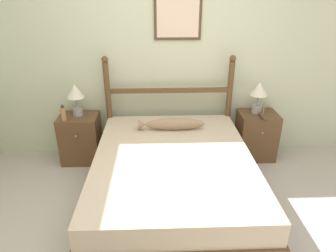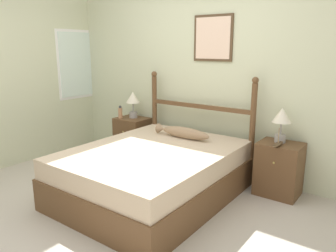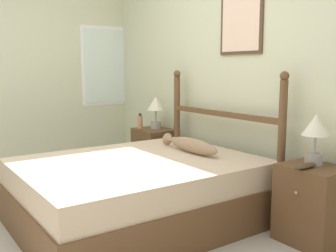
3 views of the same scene
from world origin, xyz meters
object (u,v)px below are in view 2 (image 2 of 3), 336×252
at_px(nightstand_right, 279,169).
at_px(fish_pillow, 182,132).
at_px(nightstand_left, 133,138).
at_px(model_boat, 278,144).
at_px(table_lamp_left, 133,100).
at_px(bottle, 120,113).
at_px(table_lamp_right, 282,119).
at_px(bed, 153,173).

distance_m(nightstand_right, fish_pillow, 1.16).
xyz_separation_m(nightstand_left, model_boat, (2.16, -0.12, 0.32)).
height_order(nightstand_left, nightstand_right, same).
bearing_deg(fish_pillow, model_boat, 10.12).
bearing_deg(table_lamp_left, fish_pillow, -17.37).
relative_size(bottle, fish_pillow, 0.26).
distance_m(nightstand_right, model_boat, 0.34).
distance_m(table_lamp_left, model_boat, 2.18).
relative_size(nightstand_left, fish_pillow, 0.81).
relative_size(table_lamp_left, fish_pillow, 0.52).
bearing_deg(bottle, nightstand_right, 2.73).
height_order(nightstand_right, table_lamp_left, table_lamp_left).
xyz_separation_m(table_lamp_left, bottle, (-0.13, -0.14, -0.17)).
height_order(nightstand_right, fish_pillow, fish_pillow).
bearing_deg(table_lamp_left, bottle, -132.02).
relative_size(table_lamp_right, bottle, 2.03).
bearing_deg(fish_pillow, nightstand_right, 16.11).
bearing_deg(fish_pillow, table_lamp_left, 162.63).
relative_size(table_lamp_right, model_boat, 1.46).
bearing_deg(bed, table_lamp_left, 140.66).
relative_size(nightstand_left, table_lamp_right, 1.55).
distance_m(bed, model_boat, 1.36).
xyz_separation_m(nightstand_left, table_lamp_left, (-0.00, 0.03, 0.55)).
relative_size(nightstand_right, table_lamp_right, 1.55).
bearing_deg(model_boat, nightstand_right, 91.92).
bearing_deg(nightstand_right, model_boat, -88.08).
relative_size(nightstand_right, model_boat, 2.27).
height_order(nightstand_right, model_boat, model_boat).
distance_m(model_boat, fish_pillow, 1.09).
height_order(bed, bottle, bottle).
xyz_separation_m(nightstand_left, nightstand_right, (2.16, 0.00, 0.00)).
relative_size(bottle, model_boat, 0.72).
xyz_separation_m(bed, fish_pillow, (0.01, 0.55, 0.34)).
bearing_deg(bed, bottle, 148.27).
bearing_deg(table_lamp_left, nightstand_right, -0.82).
height_order(table_lamp_right, model_boat, table_lamp_right).
bearing_deg(table_lamp_right, bottle, -176.41).
distance_m(nightstand_left, fish_pillow, 1.17).
bearing_deg(bottle, table_lamp_right, 3.59).
relative_size(table_lamp_right, fish_pillow, 0.52).
relative_size(bed, nightstand_right, 3.27).
relative_size(nightstand_right, bottle, 3.16).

